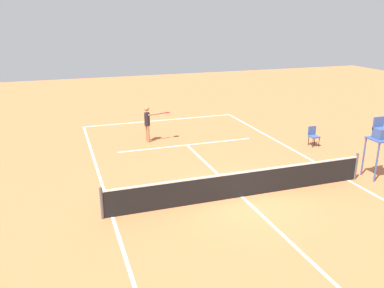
% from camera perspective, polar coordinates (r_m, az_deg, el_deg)
% --- Properties ---
extents(ground_plane, '(60.00, 60.00, 0.00)m').
position_cam_1_polar(ground_plane, '(14.27, 7.16, -7.50)').
color(ground_plane, '#C66B3D').
extents(court_lines, '(9.18, 22.63, 0.01)m').
position_cam_1_polar(court_lines, '(14.27, 7.17, -7.49)').
color(court_lines, white).
rests_on(court_lines, ground).
extents(tennis_net, '(9.78, 0.10, 1.07)m').
position_cam_1_polar(tennis_net, '(14.07, 7.24, -5.68)').
color(tennis_net, '#4C4C51').
rests_on(tennis_net, ground).
extents(player_serving, '(1.35, 0.45, 1.81)m').
position_cam_1_polar(player_serving, '(19.97, -6.29, 3.32)').
color(player_serving, '#9E704C').
rests_on(player_serving, ground).
extents(tennis_ball, '(0.07, 0.07, 0.07)m').
position_cam_1_polar(tennis_ball, '(19.40, -6.26, -0.36)').
color(tennis_ball, '#CCE033').
rests_on(tennis_ball, ground).
extents(umpire_chair, '(0.80, 0.80, 2.41)m').
position_cam_1_polar(umpire_chair, '(16.89, 25.31, 0.76)').
color(umpire_chair, '#38518C').
rests_on(umpire_chair, ground).
extents(courtside_chair_mid, '(0.44, 0.46, 0.95)m').
position_cam_1_polar(courtside_chair_mid, '(20.26, 16.97, 1.23)').
color(courtside_chair_mid, '#262626').
rests_on(courtside_chair_mid, ground).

